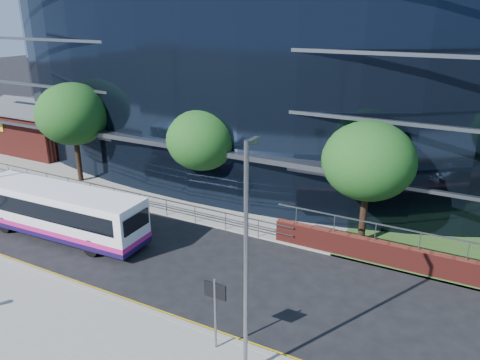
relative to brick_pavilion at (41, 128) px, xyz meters
The scene contains 14 objects.
ground 25.88m from the brick_pavilion, 31.53° to the right, with size 200.00×200.00×0.00m, color black.
kerb 26.41m from the brick_pavilion, 33.38° to the right, with size 80.00×0.25×0.16m, color gray.
yellow_line_outer 26.31m from the brick_pavilion, 33.02° to the right, with size 80.00×0.08×0.01m, color gold.
yellow_line_inner 26.23m from the brick_pavilion, 32.74° to the right, with size 80.00×0.08×0.01m, color gold.
far_forecourt 16.30m from the brick_pavilion, ahead, with size 50.00×8.00×0.10m, color gray.
glass_office 20.37m from the brick_pavilion, 22.21° to the left, with size 44.00×23.10×16.00m.
brick_pavilion is the anchor object (origin of this frame).
guard_railings 15.48m from the brick_pavilion, 24.90° to the right, with size 24.00×0.05×1.10m.
street_sign 30.49m from the brick_pavilion, 29.65° to the right, with size 0.85×0.09×2.80m.
tree_far_a 10.48m from the brick_pavilion, 26.55° to the right, with size 4.95×4.95×6.98m.
tree_far_b 19.55m from the brick_pavilion, 11.88° to the right, with size 4.29×4.29×6.05m.
tree_far_c 29.46m from the brick_pavilion, ahead, with size 4.62×4.62×6.51m.
streetlight_east 32.19m from the brick_pavilion, 29.24° to the right, with size 0.15×0.77×8.00m.
city_bus 18.48m from the brick_pavilion, 37.32° to the right, with size 10.11×2.72×2.71m.
Camera 1 is at (11.69, -13.27, 11.54)m, focal length 35.00 mm.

